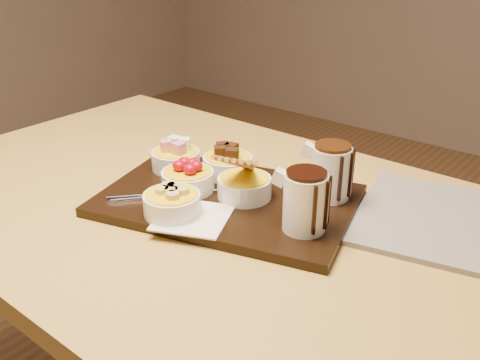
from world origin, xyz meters
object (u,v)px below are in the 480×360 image
Objects in this scene: pitcher_dark_chocolate at (305,202)px; serving_board at (228,200)px; dining_table at (192,238)px; pitcher_milk_chocolate at (331,173)px; bowl_strawberries at (188,181)px; newspaper at (468,226)px.

serving_board is at bearing 160.02° from pitcher_dark_chocolate.
pitcher_milk_chocolate is at bearing 28.92° from dining_table.
serving_board is (0.08, 0.01, 0.11)m from dining_table.
serving_board is 0.18m from pitcher_dark_chocolate.
pitcher_milk_chocolate reaches higher than bowl_strawberries.
bowl_strawberries is at bearing -55.89° from dining_table.
pitcher_milk_chocolate is 0.26× the size of newspaper.
pitcher_dark_chocolate reaches higher than serving_board.
pitcher_milk_chocolate is (0.22, 0.14, 0.03)m from bowl_strawberries.
bowl_strawberries is at bearing -163.61° from pitcher_milk_chocolate.
pitcher_dark_chocolate is (0.18, -0.01, 0.06)m from serving_board.
dining_table is at bearing 164.17° from pitcher_dark_chocolate.
dining_table is 12.20× the size of pitcher_dark_chocolate.
bowl_strawberries is (0.01, -0.01, 0.14)m from dining_table.
newspaper is at bearing 10.97° from serving_board.
pitcher_milk_chocolate reaches higher than newspaper.
serving_board is 0.43m from newspaper.
newspaper is (0.38, 0.19, -0.00)m from serving_board.
dining_table is 0.14m from bowl_strawberries.
serving_board is 4.68× the size of pitcher_milk_chocolate.
serving_board is 4.68× the size of pitcher_dark_chocolate.
dining_table is 12.20× the size of pitcher_milk_chocolate.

